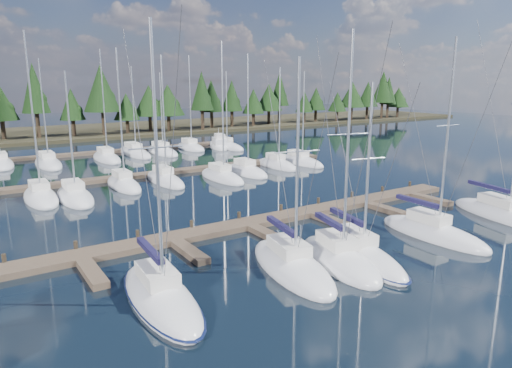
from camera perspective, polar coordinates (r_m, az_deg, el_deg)
ground at (r=44.83m, az=-9.39°, el=-1.26°), size 260.00×260.00×0.00m
far_shore at (r=101.96m, az=-23.25°, el=5.87°), size 220.00×30.00×0.60m
main_dock at (r=33.98m, az=-0.70°, el=-5.29°), size 44.00×6.13×0.90m
back_docks at (r=62.87m, az=-16.65°, el=2.59°), size 50.00×21.80×0.40m
front_sailboat_1 at (r=23.75m, az=-11.82°, el=-13.63°), size 3.45×9.31×14.18m
front_sailboat_2 at (r=26.90m, az=4.46°, el=-10.15°), size 4.67×9.19×12.77m
front_sailboat_3 at (r=28.22m, az=10.35°, el=-9.17°), size 4.72×8.46×14.24m
front_sailboat_4 at (r=29.27m, az=12.72°, el=-8.51°), size 4.43×9.60×11.48m
front_sailboat_5 at (r=34.61m, az=21.18°, el=-5.68°), size 2.74×8.80×14.30m
front_sailboat_6 at (r=41.50m, az=28.47°, el=-3.37°), size 4.78×10.26×16.51m
back_sailboat_rows at (r=58.99m, az=-15.48°, el=2.08°), size 46.30×32.86×16.71m
motor_yacht_right at (r=75.16m, az=-4.58°, el=4.85°), size 4.97×8.12×3.84m
tree_line at (r=91.67m, az=-23.12°, el=9.67°), size 183.15×11.71×13.28m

